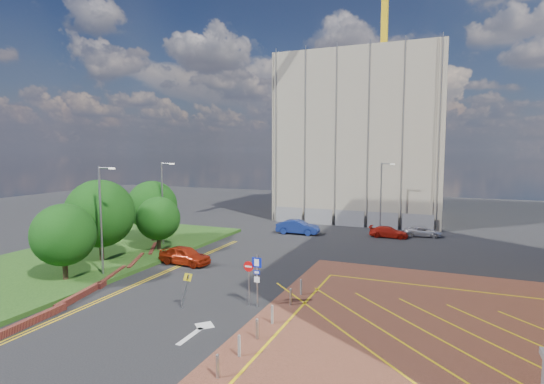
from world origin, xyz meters
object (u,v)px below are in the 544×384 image
Objects in this scene: tree_c at (158,218)px; car_red_back at (389,232)px; car_red_left at (185,255)px; car_blue_back at (298,227)px; lamp_left_near at (102,216)px; car_silver_back at (423,232)px; tree_d at (152,206)px; lamp_back at (382,194)px; warning_sign at (186,286)px; lamp_left_far at (163,200)px; tree_b at (100,213)px; sign_cluster at (254,275)px; tree_a at (64,235)px.

tree_c reaches higher than car_red_back.
car_blue_back reaches higher than car_red_left.
lamp_left_near is 33.00m from car_silver_back.
tree_d is 0.76× the size of lamp_back.
tree_c is at bearing 120.14° from car_silver_back.
warning_sign reaches higher than car_silver_back.
lamp_back is 10.44m from car_blue_back.
car_red_back is at bearing 28.81° from tree_d.
lamp_back is at bearing 36.09° from tree_d.
car_red_left is at bearing 140.02° from car_red_back.
car_red_back is (19.74, 13.00, -4.06)m from lamp_left_far.
car_silver_back is (11.94, 27.99, -0.89)m from warning_sign.
tree_c is at bearing 68.20° from tree_b.
lamp_back is (18.50, 16.00, -0.30)m from lamp_left_far.
tree_b reaches higher than sign_cluster.
tree_b is 29.10m from car_red_back.
tree_b is 7.10m from lamp_left_far.
lamp_left_far is 8.06m from car_red_left.
car_blue_back is (9.08, 13.11, -2.40)m from tree_c.
tree_b reaches higher than car_blue_back.
tree_c is 16.13m from car_blue_back.
lamp_left_near is 10.20m from lamp_left_far.
tree_d is 16.05m from car_blue_back.
car_blue_back is (4.58, 15.63, 0.03)m from car_red_left.
tree_b is 30.21m from lamp_back.
lamp_left_near reaches higher than tree_b.
tree_d is 0.76× the size of lamp_left_far.
lamp_left_near is 2.06× the size of car_silver_back.
warning_sign is (10.30, -11.01, -1.76)m from tree_c.
lamp_left_near is 30.80m from lamp_back.
car_blue_back is at bearing 55.30° from tree_c.
tree_b is 1.50× the size of car_red_left.
tree_c is at bearing 65.32° from car_red_left.
car_red_back is (9.74, 1.89, -0.20)m from car_blue_back.
car_silver_back is at bearing 28.98° from tree_d.
car_silver_back is (3.42, 1.98, -0.06)m from car_red_back.
tree_d is at bearing 135.00° from tree_c.
tree_a is 0.68× the size of lamp_left_near.
tree_b is at bearing 106.70° from tree_a.
tree_b is at bearing -82.87° from tree_d.
tree_a is 1.13× the size of car_blue_back.
tree_a is 13.24m from tree_d.
car_red_left is at bearing -29.25° from tree_c.
tree_a is at bearing 150.80° from car_red_left.
tree_a is at bearing 154.49° from car_blue_back.
lamp_left_far is 24.46m from lamp_back.
warning_sign reaches higher than car_red_back.
car_red_back is at bearing 43.85° from tree_b.
car_blue_back is 13.72m from car_silver_back.
lamp_left_far is at bearing 122.65° from car_red_back.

